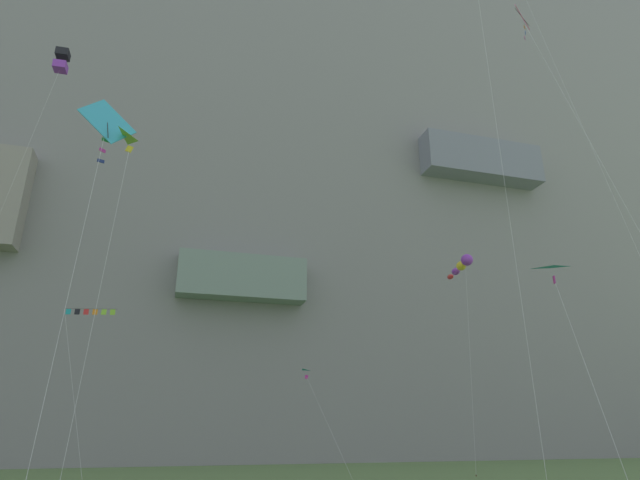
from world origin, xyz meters
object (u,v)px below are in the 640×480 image
kite_diamond_far_left (530,31)px  kite_box_near_cliff (61,61)px  kite_delta_mid_left (558,282)px  kite_banner_upper_right (89,326)px  kite_delta_low_center (313,381)px  kite_windsock_upper_left (462,265)px  kite_diamond_upper_mid (106,126)px  kite_delta_far_right (134,163)px

kite_diamond_far_left → kite_box_near_cliff: (-26.46, 19.91, 7.85)m
kite_delta_mid_left → kite_diamond_far_left: (1.83, 1.19, 13.70)m
kite_banner_upper_right → kite_delta_low_center: bearing=11.7°
kite_delta_mid_left → kite_windsock_upper_left: (9.57, 22.14, 8.10)m
kite_box_near_cliff → kite_delta_low_center: 31.18m
kite_banner_upper_right → kite_delta_low_center: size_ratio=1.47×
kite_banner_upper_right → kite_delta_low_center: (14.73, 3.06, -2.56)m
kite_banner_upper_right → kite_windsock_upper_left: bearing=9.7°
kite_delta_low_center → kite_banner_upper_right: bearing=-168.3°
kite_box_near_cliff → kite_banner_upper_right: bearing=-35.1°
kite_diamond_upper_mid → kite_delta_low_center: 22.45m
kite_banner_upper_right → kite_delta_low_center: kite_banner_upper_right is taller
kite_diamond_upper_mid → kite_delta_low_center: kite_diamond_upper_mid is taller
kite_banner_upper_right → kite_delta_far_right: kite_delta_far_right is taller
kite_delta_low_center → kite_box_near_cliff: bearing=177.7°
kite_delta_mid_left → kite_delta_low_center: size_ratio=1.32×
kite_diamond_upper_mid → kite_banner_upper_right: bearing=96.0°
kite_diamond_far_left → kite_diamond_upper_mid: bearing=169.8°
kite_banner_upper_right → kite_box_near_cliff: 22.21m
kite_delta_low_center → kite_delta_mid_left: bearing=-77.7°
kite_banner_upper_right → kite_delta_far_right: bearing=-78.2°
kite_diamond_upper_mid → kite_windsock_upper_left: 32.50m
kite_diamond_upper_mid → kite_diamond_far_left: (19.67, -3.54, 6.84)m
kite_box_near_cliff → kite_diamond_upper_mid: bearing=-67.4°
kite_box_near_cliff → kite_delta_mid_left: bearing=-40.6°
kite_banner_upper_right → kite_diamond_far_left: kite_diamond_far_left is taller
kite_diamond_far_left → kite_banner_upper_right: bearing=142.6°
kite_diamond_far_left → kite_delta_far_right: kite_diamond_far_left is taller
kite_delta_mid_left → kite_windsock_upper_left: size_ratio=0.52×
kite_delta_mid_left → kite_box_near_cliff: size_ratio=0.29×
kite_banner_upper_right → kite_box_near_cliff: kite_box_near_cliff is taller
kite_banner_upper_right → kite_delta_far_right: (2.60, -12.49, 4.89)m
kite_banner_upper_right → kite_box_near_cliff: bearing=144.9°
kite_diamond_upper_mid → kite_windsock_upper_left: bearing=32.4°
kite_box_near_cliff → kite_windsock_upper_left: 36.78m
kite_diamond_upper_mid → kite_box_near_cliff: size_ratio=0.54×
kite_diamond_far_left → kite_delta_low_center: (-6.26, 19.12, -15.88)m
kite_windsock_upper_left → kite_delta_far_right: bearing=-146.4°
kite_delta_mid_left → kite_diamond_upper_mid: bearing=165.1°
kite_windsock_upper_left → kite_diamond_upper_mid: bearing=-147.6°
kite_box_near_cliff → kite_delta_far_right: size_ratio=2.12×
kite_diamond_upper_mid → kite_diamond_far_left: 21.12m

